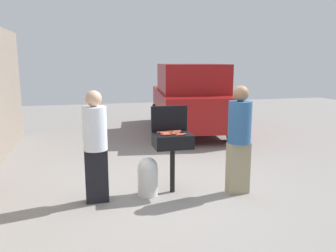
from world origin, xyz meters
The scene contains 20 objects.
ground_plane centered at (0.00, 0.00, 0.00)m, with size 24.00×24.00×0.00m, color gray.
bbq_grill centered at (-0.14, -0.11, 0.82)m, with size 0.60×0.44×0.97m.
grill_lid_open centered at (-0.14, 0.11, 1.18)m, with size 0.60×0.05×0.42m, color black.
hot_dog_0 centered at (-0.11, -0.18, 0.98)m, with size 0.03×0.03×0.13m, color #B74C33.
hot_dog_1 centered at (-0.21, -0.05, 0.98)m, with size 0.03×0.03×0.13m, color #AD4228.
hot_dog_2 centered at (-0.09, -0.10, 0.98)m, with size 0.03×0.03×0.13m, color #C6593D.
hot_dog_3 centered at (-0.05, -0.03, 0.98)m, with size 0.03×0.03×0.13m, color #C6593D.
hot_dog_4 centered at (-0.28, -0.17, 0.98)m, with size 0.03×0.03×0.13m, color #B74C33.
hot_dog_5 centered at (-0.23, -0.12, 0.98)m, with size 0.03×0.03×0.13m, color #B74C33.
hot_dog_6 centered at (-0.25, -0.21, 0.98)m, with size 0.03×0.03×0.13m, color #AD4228.
hot_dog_7 centered at (-0.02, -0.22, 0.98)m, with size 0.03×0.03×0.13m, color #B74C33.
hot_dog_8 centered at (-0.02, 0.02, 0.98)m, with size 0.03×0.03×0.13m, color #B74C33.
hot_dog_9 centered at (-0.17, 0.02, 0.98)m, with size 0.03×0.03×0.13m, color #AD4228.
hot_dog_10 centered at (-0.26, -0.08, 0.98)m, with size 0.03×0.03×0.13m, color #C6593D.
hot_dog_11 centered at (-0.06, -0.27, 0.98)m, with size 0.03×0.03×0.13m, color #AD4228.
hot_dog_12 centered at (-0.31, -0.01, 0.98)m, with size 0.03×0.03×0.13m, color #AD4228.
propane_tank centered at (-0.55, -0.15, 0.32)m, with size 0.32×0.32×0.62m.
person_left centered at (-1.34, -0.21, 0.92)m, with size 0.35×0.35×1.69m.
person_right centered at (0.87, -0.39, 0.94)m, with size 0.36×0.36×1.73m.
parked_minivan centered at (1.60, 4.51, 1.03)m, with size 2.49×4.61×2.02m.
Camera 1 is at (-1.46, -5.19, 2.10)m, focal length 36.27 mm.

